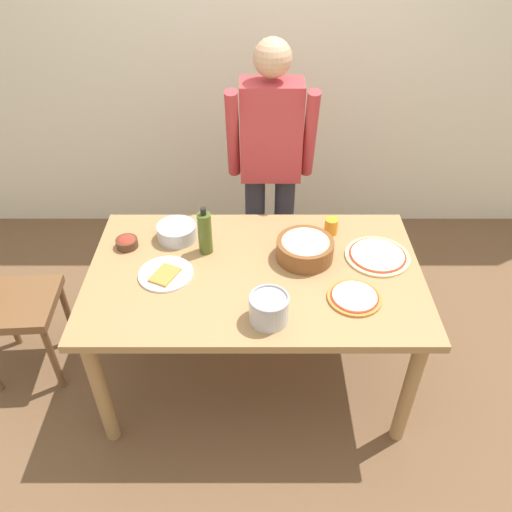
% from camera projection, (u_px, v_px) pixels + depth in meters
% --- Properties ---
extents(ground, '(8.00, 8.00, 0.00)m').
position_uv_depth(ground, '(256.00, 372.00, 2.91)').
color(ground, brown).
extents(wall_back, '(5.60, 0.10, 2.60)m').
position_uv_depth(wall_back, '(257.00, 51.00, 3.35)').
color(wall_back, silver).
rests_on(wall_back, ground).
extents(dining_table, '(1.60, 0.96, 0.76)m').
position_uv_depth(dining_table, '(256.00, 285.00, 2.50)').
color(dining_table, '#A37A4C').
rests_on(dining_table, ground).
extents(person_cook, '(0.49, 0.25, 1.62)m').
position_uv_depth(person_cook, '(272.00, 162.00, 2.92)').
color(person_cook, '#2D2D38').
rests_on(person_cook, ground).
extents(chair_wooden_left, '(0.42, 0.42, 0.95)m').
position_uv_depth(chair_wooden_left, '(0.00, 295.00, 2.63)').
color(chair_wooden_left, brown).
rests_on(chair_wooden_left, ground).
extents(pizza_raw_on_board, '(0.32, 0.32, 0.02)m').
position_uv_depth(pizza_raw_on_board, '(379.00, 256.00, 2.51)').
color(pizza_raw_on_board, beige).
rests_on(pizza_raw_on_board, dining_table).
extents(pizza_cooked_on_tray, '(0.24, 0.24, 0.02)m').
position_uv_depth(pizza_cooked_on_tray, '(356.00, 297.00, 2.28)').
color(pizza_cooked_on_tray, '#C67A33').
rests_on(pizza_cooked_on_tray, dining_table).
extents(plate_with_slice, '(0.26, 0.26, 0.02)m').
position_uv_depth(plate_with_slice, '(167.00, 274.00, 2.41)').
color(plate_with_slice, white).
rests_on(plate_with_slice, dining_table).
extents(popcorn_bowl, '(0.28, 0.28, 0.11)m').
position_uv_depth(popcorn_bowl, '(306.00, 248.00, 2.48)').
color(popcorn_bowl, brown).
rests_on(popcorn_bowl, dining_table).
extents(mixing_bowl_steel, '(0.20, 0.20, 0.08)m').
position_uv_depth(mixing_bowl_steel, '(178.00, 232.00, 2.62)').
color(mixing_bowl_steel, '#B7B7BC').
rests_on(mixing_bowl_steel, dining_table).
extents(small_sauce_bowl, '(0.11, 0.11, 0.06)m').
position_uv_depth(small_sauce_bowl, '(128.00, 242.00, 2.57)').
color(small_sauce_bowl, '#4C2D1E').
rests_on(small_sauce_bowl, dining_table).
extents(olive_oil_bottle, '(0.07, 0.07, 0.26)m').
position_uv_depth(olive_oil_bottle, '(206.00, 233.00, 2.49)').
color(olive_oil_bottle, '#47561E').
rests_on(olive_oil_bottle, dining_table).
extents(steel_pot, '(0.17, 0.17, 0.13)m').
position_uv_depth(steel_pot, '(270.00, 308.00, 2.15)').
color(steel_pot, '#B7B7BC').
rests_on(steel_pot, dining_table).
extents(cup_orange, '(0.07, 0.07, 0.08)m').
position_uv_depth(cup_orange, '(332.00, 226.00, 2.65)').
color(cup_orange, orange).
rests_on(cup_orange, dining_table).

